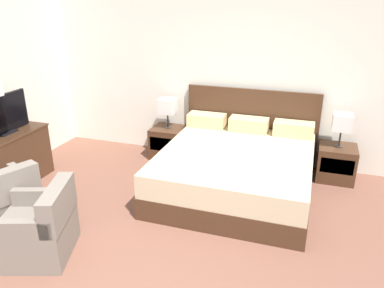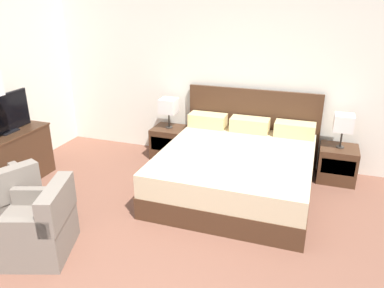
{
  "view_description": "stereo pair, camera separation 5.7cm",
  "coord_description": "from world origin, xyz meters",
  "px_view_note": "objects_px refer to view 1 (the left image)",
  "views": [
    {
      "loc": [
        1.27,
        -2.31,
        2.46
      ],
      "look_at": [
        -0.09,
        1.77,
        0.75
      ],
      "focal_mm": 35.0,
      "sensor_mm": 36.0,
      "label": 1
    },
    {
      "loc": [
        1.32,
        -2.29,
        2.46
      ],
      "look_at": [
        -0.09,
        1.77,
        0.75
      ],
      "focal_mm": 35.0,
      "sensor_mm": 36.0,
      "label": 2
    }
  ],
  "objects_px": {
    "nightstand_right": "(336,163)",
    "dresser": "(11,158)",
    "armchair_companion": "(39,230)",
    "table_lamp_left": "(167,106)",
    "table_lamp_right": "(342,123)",
    "bed": "(237,168)",
    "tv": "(3,115)",
    "nightstand_left": "(168,142)",
    "armchair_by_window": "(2,203)"
  },
  "relations": [
    {
      "from": "nightstand_right",
      "to": "table_lamp_right",
      "type": "bearing_deg",
      "value": 90.0
    },
    {
      "from": "dresser",
      "to": "armchair_by_window",
      "type": "distance_m",
      "value": 1.1
    },
    {
      "from": "nightstand_left",
      "to": "armchair_by_window",
      "type": "relative_size",
      "value": 0.57
    },
    {
      "from": "armchair_companion",
      "to": "armchair_by_window",
      "type": "bearing_deg",
      "value": 158.37
    },
    {
      "from": "nightstand_right",
      "to": "dresser",
      "type": "distance_m",
      "value": 4.55
    },
    {
      "from": "armchair_by_window",
      "to": "armchair_companion",
      "type": "height_order",
      "value": "same"
    },
    {
      "from": "bed",
      "to": "dresser",
      "type": "bearing_deg",
      "value": -164.75
    },
    {
      "from": "table_lamp_left",
      "to": "table_lamp_right",
      "type": "distance_m",
      "value": 2.56
    },
    {
      "from": "bed",
      "to": "table_lamp_left",
      "type": "bearing_deg",
      "value": 149.76
    },
    {
      "from": "dresser",
      "to": "nightstand_right",
      "type": "bearing_deg",
      "value": 20.08
    },
    {
      "from": "bed",
      "to": "armchair_companion",
      "type": "xyz_separation_m",
      "value": [
        -1.59,
        -1.98,
        -0.03
      ]
    },
    {
      "from": "nightstand_left",
      "to": "dresser",
      "type": "xyz_separation_m",
      "value": [
        -1.7,
        -1.56,
        0.14
      ]
    },
    {
      "from": "table_lamp_left",
      "to": "nightstand_right",
      "type": "bearing_deg",
      "value": -0.03
    },
    {
      "from": "nightstand_left",
      "to": "tv",
      "type": "height_order",
      "value": "tv"
    },
    {
      "from": "table_lamp_left",
      "to": "table_lamp_right",
      "type": "relative_size",
      "value": 1.0
    },
    {
      "from": "table_lamp_left",
      "to": "tv",
      "type": "height_order",
      "value": "tv"
    },
    {
      "from": "table_lamp_left",
      "to": "armchair_companion",
      "type": "xyz_separation_m",
      "value": [
        -0.31,
        -2.72,
        -0.57
      ]
    },
    {
      "from": "table_lamp_left",
      "to": "armchair_companion",
      "type": "relative_size",
      "value": 0.55
    },
    {
      "from": "table_lamp_right",
      "to": "table_lamp_left",
      "type": "bearing_deg",
      "value": 180.0
    },
    {
      "from": "table_lamp_left",
      "to": "tv",
      "type": "distance_m",
      "value": 2.31
    },
    {
      "from": "nightstand_right",
      "to": "armchair_by_window",
      "type": "xyz_separation_m",
      "value": [
        -3.6,
        -2.43,
        0.04
      ]
    },
    {
      "from": "nightstand_left",
      "to": "table_lamp_right",
      "type": "height_order",
      "value": "table_lamp_right"
    },
    {
      "from": "bed",
      "to": "nightstand_right",
      "type": "xyz_separation_m",
      "value": [
        1.28,
        0.75,
        -0.07
      ]
    },
    {
      "from": "dresser",
      "to": "tv",
      "type": "bearing_deg",
      "value": 67.15
    },
    {
      "from": "dresser",
      "to": "armchair_by_window",
      "type": "height_order",
      "value": "armchair_by_window"
    },
    {
      "from": "tv",
      "to": "armchair_companion",
      "type": "xyz_separation_m",
      "value": [
        1.39,
        -1.17,
        -0.71
      ]
    },
    {
      "from": "tv",
      "to": "nightstand_left",
      "type": "bearing_deg",
      "value": 42.39
    },
    {
      "from": "table_lamp_right",
      "to": "nightstand_left",
      "type": "bearing_deg",
      "value": -179.97
    },
    {
      "from": "nightstand_right",
      "to": "armchair_by_window",
      "type": "bearing_deg",
      "value": -145.96
    },
    {
      "from": "nightstand_right",
      "to": "tv",
      "type": "distance_m",
      "value": 4.6
    },
    {
      "from": "nightstand_right",
      "to": "tv",
      "type": "height_order",
      "value": "tv"
    },
    {
      "from": "nightstand_left",
      "to": "table_lamp_right",
      "type": "relative_size",
      "value": 1.08
    },
    {
      "from": "nightstand_left",
      "to": "nightstand_right",
      "type": "bearing_deg",
      "value": 0.0
    },
    {
      "from": "dresser",
      "to": "nightstand_left",
      "type": "bearing_deg",
      "value": 42.46
    },
    {
      "from": "dresser",
      "to": "armchair_by_window",
      "type": "xyz_separation_m",
      "value": [
        0.67,
        -0.87,
        -0.1
      ]
    },
    {
      "from": "bed",
      "to": "tv",
      "type": "xyz_separation_m",
      "value": [
        -2.98,
        -0.81,
        0.68
      ]
    },
    {
      "from": "nightstand_right",
      "to": "armchair_companion",
      "type": "relative_size",
      "value": 0.59
    },
    {
      "from": "nightstand_right",
      "to": "armchair_companion",
      "type": "height_order",
      "value": "armchair_companion"
    },
    {
      "from": "bed",
      "to": "armchair_by_window",
      "type": "height_order",
      "value": "bed"
    },
    {
      "from": "table_lamp_right",
      "to": "dresser",
      "type": "xyz_separation_m",
      "value": [
        -4.27,
        -1.56,
        -0.47
      ]
    },
    {
      "from": "nightstand_left",
      "to": "armchair_companion",
      "type": "height_order",
      "value": "armchair_companion"
    },
    {
      "from": "bed",
      "to": "tv",
      "type": "height_order",
      "value": "tv"
    },
    {
      "from": "dresser",
      "to": "armchair_companion",
      "type": "xyz_separation_m",
      "value": [
        1.4,
        -1.16,
        -0.1
      ]
    },
    {
      "from": "nightstand_right",
      "to": "armchair_by_window",
      "type": "relative_size",
      "value": 0.57
    },
    {
      "from": "nightstand_right",
      "to": "tv",
      "type": "bearing_deg",
      "value": -159.99
    },
    {
      "from": "table_lamp_left",
      "to": "dresser",
      "type": "height_order",
      "value": "table_lamp_left"
    },
    {
      "from": "bed",
      "to": "table_lamp_right",
      "type": "distance_m",
      "value": 1.58
    },
    {
      "from": "tv",
      "to": "dresser",
      "type": "bearing_deg",
      "value": -112.85
    },
    {
      "from": "bed",
      "to": "armchair_by_window",
      "type": "relative_size",
      "value": 2.36
    },
    {
      "from": "table_lamp_right",
      "to": "tv",
      "type": "xyz_separation_m",
      "value": [
        -4.27,
        -1.56,
        0.15
      ]
    }
  ]
}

